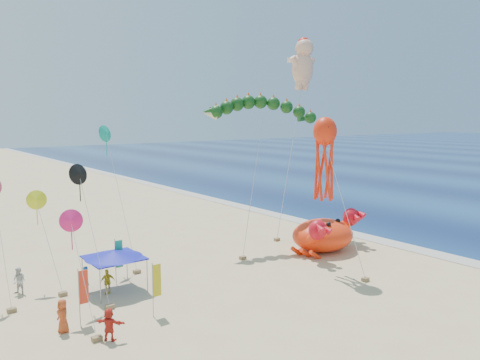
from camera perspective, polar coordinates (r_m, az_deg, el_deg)
name	(u,v)px	position (r m, az deg, el deg)	size (l,w,h in m)	color
ground	(275,262)	(37.67, 4.34, -9.92)	(320.00, 320.00, 0.00)	#D1B784
foam_strip	(370,238)	(46.28, 15.53, -6.82)	(320.00, 320.00, 0.00)	silver
crab_inflatable	(324,234)	(40.80, 10.19, -6.47)	(7.69, 5.94, 3.37)	#FF320D
dragon_kite	(261,112)	(42.11, 2.64, 8.23)	(10.70, 6.03, 12.96)	#0F3811
cherub_kite	(303,63)	(48.52, 7.70, 14.00)	(7.18, 3.92, 19.21)	#ECAD90
octopus_kite	(325,152)	(34.73, 10.28, 3.32)	(1.82, 4.69, 11.39)	red
canopy_blue	(114,255)	(32.07, -15.12, -8.77)	(3.73, 3.73, 2.71)	gray
feather_flags	(87,280)	(29.06, -18.12, -11.52)	(9.77, 6.32, 3.20)	gray
beachgoers	(80,291)	(30.82, -18.91, -12.66)	(27.74, 10.97, 1.85)	red
small_kites	(62,192)	(32.07, -20.88, -1.40)	(9.89, 11.66, 10.81)	#E71969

